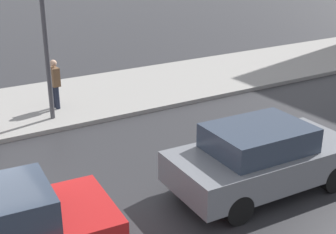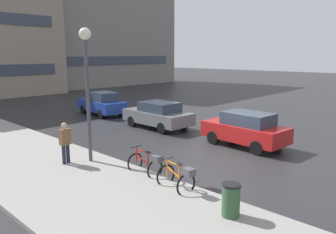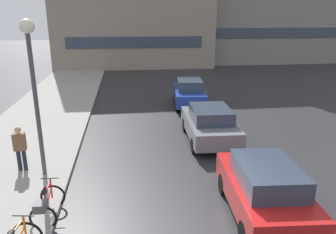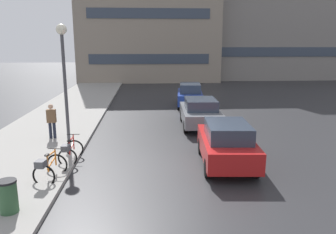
% 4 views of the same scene
% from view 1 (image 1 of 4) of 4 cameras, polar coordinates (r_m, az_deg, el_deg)
% --- Properties ---
extents(sidewalk_kerb, '(4.80, 60.00, 0.14)m').
position_cam_1_polar(sidewalk_kerb, '(19.12, 4.23, 4.94)').
color(sidewalk_kerb, gray).
rests_on(sidewalk_kerb, ground).
extents(car_grey, '(2.13, 4.33, 1.56)m').
position_cam_1_polar(car_grey, '(10.61, 11.34, -4.80)').
color(car_grey, slate).
rests_on(car_grey, ground).
extents(pedestrian, '(0.42, 0.27, 1.75)m').
position_cam_1_polar(pedestrian, '(15.47, -13.62, 4.06)').
color(pedestrian, '#1E2333').
rests_on(pedestrian, ground).
extents(streetlamp, '(0.45, 0.45, 5.26)m').
position_cam_1_polar(streetlamp, '(14.03, -15.13, 13.61)').
color(streetlamp, '#424247').
rests_on(streetlamp, ground).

